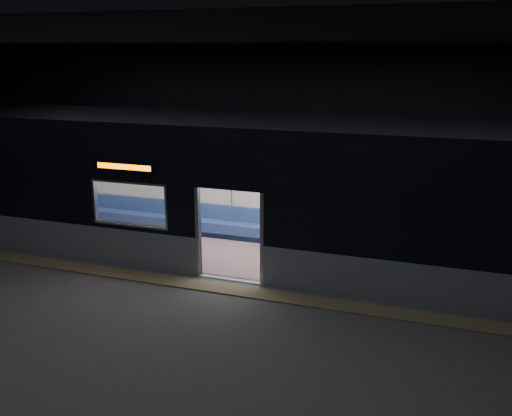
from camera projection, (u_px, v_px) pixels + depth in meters
The scene contains 7 objects.
station_floor at pixel (212, 300), 10.95m from camera, with size 24.00×14.00×0.01m, color #47494C.
station_envelope at pixel (207, 118), 9.93m from camera, with size 24.00×14.00×5.00m.
tactile_strip at pixel (222, 288), 11.44m from camera, with size 22.80×0.50×0.03m, color #8C7F59.
metro_car at pixel (252, 183), 12.75m from camera, with size 18.00×3.04×3.35m.
passenger at pixel (367, 223), 13.15m from camera, with size 0.45×0.73×1.41m.
handbag at pixel (365, 231), 12.97m from camera, with size 0.30×0.25×0.15m, color black.
transit_map at pixel (351, 191), 13.38m from camera, with size 1.11×0.03×0.72m, color white.
Camera 1 is at (4.05, -9.18, 4.83)m, focal length 38.00 mm.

